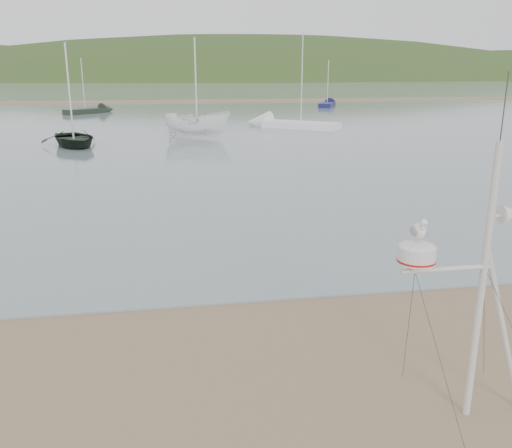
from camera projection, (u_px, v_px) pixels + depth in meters
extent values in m
cube|color=slate|center=(158.00, 87.00, 131.57)|extent=(560.00, 256.00, 0.04)
cube|color=#7E6348|center=(155.00, 102.00, 72.83)|extent=(560.00, 7.00, 0.07)
ellipsoid|color=#273C18|center=(253.00, 129.00, 241.63)|extent=(400.00, 180.00, 80.00)
cube|color=silver|center=(52.00, 69.00, 185.36)|extent=(8.40, 6.30, 8.00)
cube|color=silver|center=(130.00, 69.00, 189.50)|extent=(8.40, 6.30, 8.00)
cube|color=silver|center=(204.00, 69.00, 193.64)|extent=(8.40, 6.30, 8.00)
cube|color=silver|center=(275.00, 69.00, 197.78)|extent=(8.40, 6.30, 8.00)
cube|color=silver|center=(343.00, 69.00, 201.92)|extent=(8.40, 6.30, 8.00)
cube|color=silver|center=(409.00, 69.00, 206.06)|extent=(8.40, 6.30, 8.00)
cube|color=silver|center=(472.00, 69.00, 210.19)|extent=(8.40, 6.30, 8.00)
cylinder|color=silver|center=(482.00, 287.00, 6.80)|extent=(0.09, 0.09, 3.67)
cylinder|color=silver|center=(504.00, 331.00, 7.04)|extent=(0.85, 0.07, 2.41)
cylinder|color=silver|center=(447.00, 269.00, 6.64)|extent=(1.19, 0.06, 0.06)
cylinder|color=#2D382D|center=(504.00, 109.00, 6.18)|extent=(0.01, 0.01, 0.83)
cube|color=silver|center=(415.00, 266.00, 6.55)|extent=(0.15, 0.15, 0.08)
cylinder|color=silver|center=(416.00, 255.00, 6.51)|extent=(0.46, 0.46, 0.20)
cylinder|color=#B40C0F|center=(416.00, 260.00, 6.53)|extent=(0.47, 0.47, 0.02)
ellipsoid|color=silver|center=(417.00, 247.00, 6.49)|extent=(0.46, 0.46, 0.13)
cone|color=silver|center=(510.00, 215.00, 6.58)|extent=(0.24, 0.24, 0.24)
cube|color=silver|center=(498.00, 215.00, 6.55)|extent=(0.18, 0.04, 0.04)
cylinder|color=tan|center=(416.00, 239.00, 6.46)|extent=(0.01, 0.01, 0.06)
cylinder|color=tan|center=(420.00, 239.00, 6.46)|extent=(0.01, 0.01, 0.06)
ellipsoid|color=white|center=(419.00, 231.00, 6.43)|extent=(0.16, 0.25, 0.18)
ellipsoid|color=#9B9EA2|center=(413.00, 231.00, 6.41)|extent=(0.05, 0.20, 0.12)
ellipsoid|color=#9B9EA2|center=(424.00, 230.00, 6.43)|extent=(0.05, 0.20, 0.12)
cone|color=white|center=(414.00, 229.00, 6.56)|extent=(0.08, 0.07, 0.08)
ellipsoid|color=white|center=(423.00, 227.00, 6.32)|extent=(0.07, 0.07, 0.11)
sphere|color=white|center=(424.00, 223.00, 6.29)|extent=(0.09, 0.09, 0.09)
cone|color=gold|center=(426.00, 224.00, 6.24)|extent=(0.02, 0.05, 0.02)
imported|color=black|center=(71.00, 107.00, 31.11)|extent=(3.32, 2.03, 4.49)
imported|color=white|center=(196.00, 103.00, 35.19)|extent=(2.17, 2.14, 4.48)
cube|color=black|center=(85.00, 111.00, 54.11)|extent=(4.11, 4.09, 0.50)
cone|color=black|center=(108.00, 109.00, 56.31)|extent=(2.08, 2.08, 1.41)
cylinder|color=silver|center=(83.00, 84.00, 53.37)|extent=(0.08, 0.08, 4.83)
cube|color=#15184A|center=(327.00, 105.00, 63.42)|extent=(3.13, 4.49, 0.50)
cone|color=#15184A|center=(331.00, 103.00, 65.97)|extent=(1.90, 1.96, 1.38)
cylinder|color=silver|center=(328.00, 82.00, 62.69)|extent=(0.08, 0.08, 4.76)
cube|color=white|center=(301.00, 125.00, 41.05)|extent=(5.75, 5.09, 0.50)
cone|color=white|center=(258.00, 123.00, 42.77)|extent=(2.77, 2.74, 1.87)
cylinder|color=silver|center=(302.00, 78.00, 40.08)|extent=(0.08, 0.08, 6.43)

